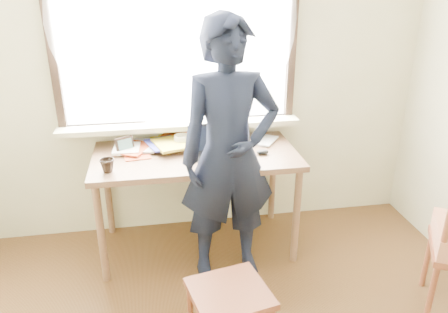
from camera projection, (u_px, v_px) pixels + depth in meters
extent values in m
cube|color=beige|center=(204.00, 74.00, 3.35)|extent=(3.50, 0.02, 2.60)
cube|color=white|center=(176.00, 34.00, 3.19)|extent=(1.70, 0.01, 1.30)
cube|color=black|center=(180.00, 123.00, 3.44)|extent=(1.82, 0.06, 0.06)
cube|color=black|center=(50.00, 38.00, 3.04)|extent=(0.06, 0.06, 1.30)
cube|color=black|center=(292.00, 32.00, 3.31)|extent=(0.06, 0.06, 1.30)
cube|color=beige|center=(181.00, 125.00, 3.37)|extent=(1.85, 0.20, 0.04)
cube|color=white|center=(176.00, 21.00, 3.08)|extent=(1.95, 0.02, 1.65)
cube|color=brown|center=(196.00, 156.00, 3.20)|extent=(1.49, 0.74, 0.04)
cylinder|color=brown|center=(101.00, 235.00, 2.96)|extent=(0.05, 0.05, 0.75)
cylinder|color=brown|center=(108.00, 192.00, 3.54)|extent=(0.05, 0.05, 0.75)
cylinder|color=brown|center=(296.00, 217.00, 3.18)|extent=(0.05, 0.05, 0.75)
cylinder|color=brown|center=(273.00, 179.00, 3.75)|extent=(0.05, 0.05, 0.75)
cube|color=black|center=(214.00, 155.00, 3.14)|extent=(0.35, 0.28, 0.02)
cube|color=black|center=(209.00, 137.00, 3.19)|extent=(0.31, 0.13, 0.20)
cube|color=black|center=(209.00, 137.00, 3.19)|extent=(0.27, 0.10, 0.17)
cube|color=black|center=(215.00, 155.00, 3.13)|extent=(0.29, 0.18, 0.00)
imported|color=white|center=(182.00, 141.00, 3.29)|extent=(0.17, 0.17, 0.10)
imported|color=black|center=(107.00, 166.00, 2.88)|extent=(0.12, 0.12, 0.09)
ellipsoid|color=black|center=(262.00, 152.00, 3.17)|extent=(0.09, 0.06, 0.03)
cube|color=white|center=(136.00, 153.00, 3.19)|extent=(0.31, 0.29, 0.01)
cube|color=#373CB5|center=(166.00, 148.00, 3.24)|extent=(0.34, 0.33, 0.02)
cube|color=white|center=(205.00, 144.00, 3.33)|extent=(0.26, 0.31, 0.01)
cube|color=#AB3F1F|center=(145.00, 140.00, 3.40)|extent=(0.25, 0.27, 0.02)
cube|color=gold|center=(199.00, 144.00, 3.30)|extent=(0.26, 0.33, 0.01)
cube|color=white|center=(143.00, 147.00, 3.24)|extent=(0.27, 0.33, 0.02)
cube|color=#AB3F1F|center=(202.00, 139.00, 3.36)|extent=(0.27, 0.32, 0.02)
cube|color=white|center=(135.00, 144.00, 3.27)|extent=(0.20, 0.29, 0.01)
cube|color=white|center=(150.00, 142.00, 3.30)|extent=(0.26, 0.26, 0.01)
cube|color=white|center=(136.00, 144.00, 3.24)|extent=(0.36, 0.34, 0.01)
imported|color=white|center=(130.00, 146.00, 3.29)|extent=(0.27, 0.32, 0.03)
imported|color=white|center=(253.00, 139.00, 3.45)|extent=(0.28, 0.29, 0.02)
cube|color=black|center=(125.00, 146.00, 3.18)|extent=(0.13, 0.08, 0.11)
cube|color=#346D30|center=(125.00, 146.00, 3.18)|extent=(0.10, 0.06, 0.08)
cube|color=brown|center=(230.00, 293.00, 2.38)|extent=(0.48, 0.47, 0.04)
cylinder|color=brown|center=(190.00, 312.00, 2.55)|extent=(0.03, 0.03, 0.38)
cylinder|color=brown|center=(246.00, 296.00, 2.67)|extent=(0.03, 0.03, 0.38)
cylinder|color=brown|center=(427.00, 259.00, 2.97)|extent=(0.04, 0.04, 0.43)
cylinder|color=brown|center=(431.00, 295.00, 2.65)|extent=(0.04, 0.04, 0.43)
cylinder|color=brown|center=(448.00, 223.00, 2.44)|extent=(0.04, 0.04, 0.52)
imported|color=black|center=(229.00, 155.00, 2.87)|extent=(0.69, 0.47, 1.81)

